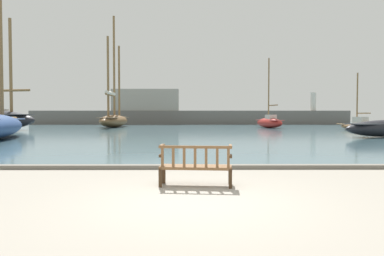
{
  "coord_description": "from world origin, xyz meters",
  "views": [
    {
      "loc": [
        -0.09,
        -6.23,
        1.56
      ],
      "look_at": [
        0.02,
        10.0,
        1.0
      ],
      "focal_mm": 32.0,
      "sensor_mm": 36.0,
      "label": 1
    }
  ],
  "objects": [
    {
      "name": "sailboat_mid_starboard",
      "position": [
        -10.43,
        40.58,
        1.32
      ],
      "size": [
        3.24,
        12.19,
        15.13
      ],
      "color": "brown",
      "rests_on": "harbor_water"
    },
    {
      "name": "far_breakwater",
      "position": [
        -1.5,
        55.36,
        1.96
      ],
      "size": [
        56.92,
        2.4,
        6.4
      ],
      "color": "#66605B",
      "rests_on": "ground"
    },
    {
      "name": "ground_plane",
      "position": [
        0.0,
        0.0,
        0.0
      ],
      "size": [
        160.0,
        160.0,
        0.0
      ],
      "primitive_type": "plane",
      "color": "gray"
    },
    {
      "name": "sailboat_distant_harbor",
      "position": [
        10.03,
        37.13,
        0.83
      ],
      "size": [
        2.83,
        7.32,
        8.87
      ],
      "color": "maroon",
      "rests_on": "harbor_water"
    },
    {
      "name": "sailboat_nearest_port",
      "position": [
        17.75,
        29.79,
        0.61
      ],
      "size": [
        2.41,
        6.26,
        6.08
      ],
      "color": "brown",
      "rests_on": "harbor_water"
    },
    {
      "name": "park_bench",
      "position": [
        0.04,
        1.35,
        0.47
      ],
      "size": [
        1.64,
        0.67,
        0.92
      ],
      "color": "#3D2A19",
      "rests_on": "ground"
    },
    {
      "name": "harbor_water",
      "position": [
        0.0,
        44.0,
        0.04
      ],
      "size": [
        100.0,
        80.0,
        0.08
      ],
      "primitive_type": "cube",
      "color": "#476670",
      "rests_on": "ground"
    },
    {
      "name": "quay_edge_kerb",
      "position": [
        0.0,
        3.85,
        0.06
      ],
      "size": [
        40.0,
        0.3,
        0.12
      ],
      "primitive_type": "cube",
      "color": "slate",
      "rests_on": "ground"
    }
  ]
}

